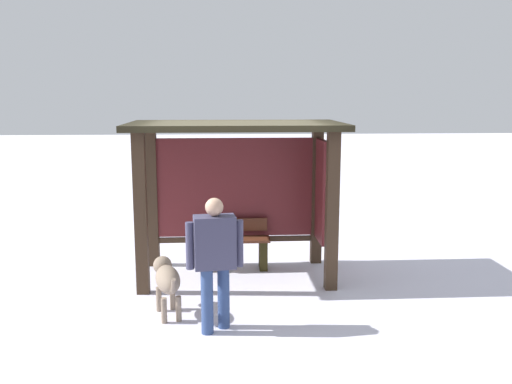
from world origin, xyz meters
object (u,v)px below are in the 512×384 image
object	(u,v)px
bench_left_inside	(236,247)
dog	(167,279)
bus_shelter	(243,167)
person_walking	(215,254)

from	to	relation	value
bench_left_inside	dog	size ratio (longest dim) A/B	1.13
bus_shelter	bench_left_inside	world-z (taller)	bus_shelter
bench_left_inside	person_walking	bearing A→B (deg)	-97.29
dog	person_walking	bearing A→B (deg)	-40.65
bench_left_inside	bus_shelter	bearing A→B (deg)	-57.35
person_walking	dog	distance (m)	0.92
bus_shelter	person_walking	size ratio (longest dim) A/B	1.96
bus_shelter	dog	distance (m)	2.23
bench_left_inside	person_walking	world-z (taller)	person_walking
bus_shelter	bench_left_inside	distance (m)	1.29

